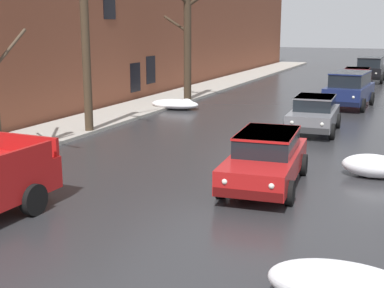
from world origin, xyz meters
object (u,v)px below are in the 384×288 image
object	(u,v)px
bare_tree_far_down_block	(187,37)
sedan_grey_parked_kerbside_mid	(314,113)
suv_darkblue_parked_far_down_block	(350,88)
suv_black_at_far_intersection	(370,68)
sedan_maroon_queued_behind_truck	(357,78)
bare_tree_mid_block	(86,43)
sedan_red_parked_kerbside_close	(266,158)

from	to	relation	value
bare_tree_far_down_block	sedan_grey_parked_kerbside_mid	distance (m)	10.26
suv_darkblue_parked_far_down_block	suv_black_at_far_intersection	xyz separation A→B (m)	(-0.18, 13.64, 0.00)
suv_darkblue_parked_far_down_block	suv_black_at_far_intersection	world-z (taller)	same
sedan_maroon_queued_behind_truck	suv_black_at_far_intersection	xyz separation A→B (m)	(0.32, 5.71, 0.24)
bare_tree_mid_block	suv_darkblue_parked_far_down_block	xyz separation A→B (m)	(8.45, 11.00, -2.50)
sedan_grey_parked_kerbside_mid	suv_darkblue_parked_far_down_block	world-z (taller)	suv_darkblue_parked_far_down_block
bare_tree_far_down_block	sedan_maroon_queued_behind_truck	xyz separation A→B (m)	(7.97, 9.35, -2.77)
sedan_maroon_queued_behind_truck	suv_black_at_far_intersection	bearing A→B (deg)	86.79
bare_tree_mid_block	sedan_red_parked_kerbside_close	distance (m)	9.44
sedan_red_parked_kerbside_close	sedan_grey_parked_kerbside_mid	distance (m)	7.71
bare_tree_mid_block	sedan_maroon_queued_behind_truck	size ratio (longest dim) A/B	1.77
bare_tree_far_down_block	sedan_maroon_queued_behind_truck	bearing A→B (deg)	49.53
sedan_grey_parked_kerbside_mid	suv_darkblue_parked_far_down_block	distance (m)	7.21
sedan_grey_parked_kerbside_mid	suv_black_at_far_intersection	world-z (taller)	suv_black_at_far_intersection
bare_tree_mid_block	sedan_maroon_queued_behind_truck	bearing A→B (deg)	67.25
bare_tree_far_down_block	suv_black_at_far_intersection	size ratio (longest dim) A/B	1.48
bare_tree_mid_block	suv_black_at_far_intersection	bearing A→B (deg)	71.47
sedan_red_parked_kerbside_close	suv_black_at_far_intersection	bearing A→B (deg)	89.78
sedan_grey_parked_kerbside_mid	suv_black_at_far_intersection	size ratio (longest dim) A/B	0.86
bare_tree_mid_block	sedan_maroon_queued_behind_truck	world-z (taller)	bare_tree_mid_block
suv_darkblue_parked_far_down_block	sedan_maroon_queued_behind_truck	world-z (taller)	suv_darkblue_parked_far_down_block
suv_black_at_far_intersection	bare_tree_far_down_block	bearing A→B (deg)	-118.86
sedan_red_parked_kerbside_close	sedan_grey_parked_kerbside_mid	bearing A→B (deg)	91.28
bare_tree_mid_block	sedan_red_parked_kerbside_close	size ratio (longest dim) A/B	1.56
sedan_maroon_queued_behind_truck	suv_darkblue_parked_far_down_block	bearing A→B (deg)	-86.36
bare_tree_mid_block	suv_darkblue_parked_far_down_block	distance (m)	14.10
sedan_grey_parked_kerbside_mid	sedan_maroon_queued_behind_truck	bearing A→B (deg)	90.14
bare_tree_mid_block	suv_black_at_far_intersection	size ratio (longest dim) A/B	1.54
bare_tree_far_down_block	suv_darkblue_parked_far_down_block	distance (m)	8.96
suv_darkblue_parked_far_down_block	sedan_maroon_queued_behind_truck	xyz separation A→B (m)	(-0.50, 7.93, -0.24)
bare_tree_mid_block	suv_darkblue_parked_far_down_block	size ratio (longest dim) A/B	1.56
sedan_maroon_queued_behind_truck	bare_tree_far_down_block	bearing A→B (deg)	-130.47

